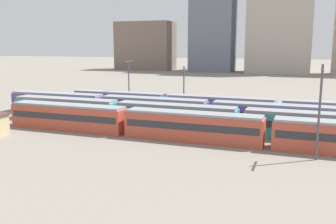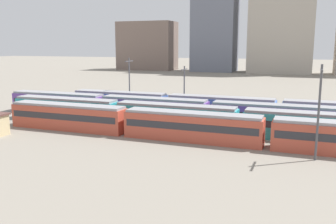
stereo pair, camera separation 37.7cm
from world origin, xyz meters
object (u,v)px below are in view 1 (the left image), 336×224
(train_track_1, at_px, (175,117))
(catenary_pole_0, at_px, (320,108))
(catenary_pole_1, at_px, (129,81))
(train_track_2, at_px, (154,109))
(catenary_pole_3, at_px, (184,87))

(train_track_1, height_order, catenary_pole_0, catenary_pole_0)
(catenary_pole_1, bearing_deg, train_track_1, -43.90)
(train_track_2, bearing_deg, train_track_1, -42.93)
(catenary_pole_0, bearing_deg, catenary_pole_1, 146.31)
(catenary_pole_0, bearing_deg, train_track_1, 155.98)
(catenary_pole_0, xyz_separation_m, catenary_pole_1, (-32.96, 21.97, -0.22))
(catenary_pole_1, relative_size, catenary_pole_3, 1.15)
(train_track_2, height_order, catenary_pole_0, catenary_pole_0)
(train_track_2, xyz_separation_m, catenary_pole_3, (2.64, 7.97, 2.88))
(catenary_pole_0, height_order, catenary_pole_3, catenary_pole_0)
(train_track_2, relative_size, catenary_pole_0, 5.45)
(train_track_1, height_order, catenary_pole_3, catenary_pole_3)
(catenary_pole_1, bearing_deg, catenary_pole_0, -33.69)
(train_track_1, relative_size, train_track_2, 1.00)
(train_track_1, distance_m, train_track_2, 7.63)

